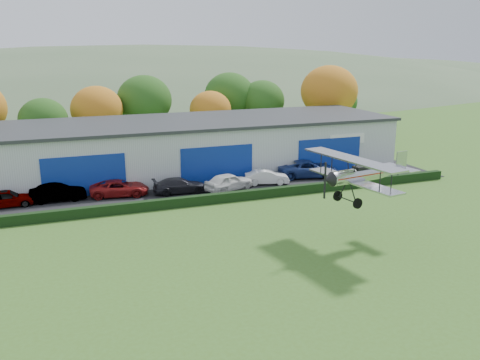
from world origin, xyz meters
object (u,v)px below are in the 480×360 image
object	(u,v)px
car_3	(180,185)
car_5	(267,177)
car_2	(120,188)
hangar	(199,145)
car_4	(229,182)
car_0	(6,198)
car_1	(58,192)
biplane	(364,173)
car_6	(308,169)

from	to	relation	value
car_3	car_5	bearing A→B (deg)	-87.67
car_2	hangar	bearing A→B (deg)	-44.33
car_2	car_3	world-z (taller)	car_2
car_2	car_4	bearing A→B (deg)	-91.34
car_2	car_3	distance (m)	5.17
car_0	car_1	distance (m)	3.95
car_4	car_5	xyz separation A→B (m)	(4.04, 0.72, -0.11)
car_5	biplane	world-z (taller)	biplane
car_1	car_2	size ratio (longest dim) A/B	0.91
hangar	car_5	distance (m)	9.20
car_6	biplane	size ratio (longest dim) A/B	0.73
car_4	car_6	world-z (taller)	car_6
car_1	car_3	size ratio (longest dim) A/B	0.97
car_1	car_2	distance (m)	5.05
car_0	car_1	world-z (taller)	car_1
car_1	car_6	world-z (taller)	car_6
car_5	car_6	size ratio (longest dim) A/B	0.68
car_0	biplane	bearing A→B (deg)	-127.51
car_2	biplane	bearing A→B (deg)	-131.68
hangar	biplane	xyz separation A→B (m)	(4.38, -23.31, 2.09)
car_0	car_1	bearing A→B (deg)	-88.60
car_0	car_4	distance (m)	18.52
car_2	car_4	distance (m)	9.59
car_3	car_5	xyz separation A→B (m)	(8.41, 0.03, -0.01)
hangar	car_0	size ratio (longest dim) A/B	9.63
car_1	car_5	distance (m)	18.58
biplane	car_5	bearing A→B (deg)	80.89
car_4	car_6	size ratio (longest dim) A/B	0.77
car_4	car_5	size ratio (longest dim) A/B	1.13
car_4	car_0	bearing A→B (deg)	65.86
car_4	biplane	distance (m)	15.74
car_4	car_6	bearing A→B (deg)	-97.66
car_3	car_5	distance (m)	8.41
car_0	car_2	size ratio (longest dim) A/B	0.84
car_2	car_0	bearing A→B (deg)	98.29
car_3	car_0	bearing A→B (deg)	88.17
car_0	hangar	bearing A→B (deg)	-70.73
car_2	car_3	bearing A→B (deg)	-92.07
car_5	car_6	bearing A→B (deg)	-62.51
car_6	car_3	bearing A→B (deg)	106.68
car_2	biplane	xyz separation A→B (m)	(13.60, -16.31, 4.00)
car_1	car_4	distance (m)	14.62
car_2	car_1	bearing A→B (deg)	95.76
car_2	car_6	bearing A→B (deg)	-81.05
car_2	car_6	world-z (taller)	car_6
car_2	car_6	distance (m)	18.38
car_0	car_2	xyz separation A→B (m)	(9.00, -0.03, -0.02)
car_1	car_6	distance (m)	23.43
car_0	car_3	world-z (taller)	car_0
car_5	car_0	bearing A→B (deg)	102.71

